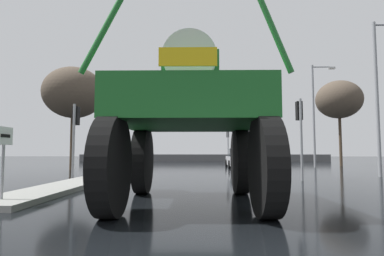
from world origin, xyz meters
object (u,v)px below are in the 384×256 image
traffic_signal_near_right (300,121)px  streetlight_near_right (379,90)px  sedan_ahead (238,158)px  traffic_signal_far_left (228,138)px  bare_tree_right (339,100)px  oversize_sprayer (190,117)px  streetlight_far_left (105,118)px  lane_arrow_sign (4,149)px  bare_tree_left (74,93)px  streetlight_far_right (315,110)px  traffic_signal_near_left (75,125)px

traffic_signal_near_right → streetlight_near_right: (4.83, 2.25, 1.84)m
sedan_ahead → traffic_signal_near_right: (1.39, -11.55, 1.94)m
traffic_signal_far_left → bare_tree_right: (9.69, -4.13, 3.26)m
oversize_sprayer → traffic_signal_far_left: (3.04, 24.42, 0.53)m
streetlight_far_left → lane_arrow_sign: bearing=-79.7°
bare_tree_left → traffic_signal_far_left: bearing=41.1°
traffic_signal_near_right → streetlight_far_right: 12.43m
oversize_sprayer → streetlight_near_right: size_ratio=0.69×
traffic_signal_near_right → bare_tree_right: 16.66m
traffic_signal_near_right → bare_tree_left: (-13.60, 7.92, 2.85)m
streetlight_far_right → traffic_signal_far_left: bearing=132.5°
sedan_ahead → bare_tree_left: size_ratio=0.56×
streetlight_near_right → streetlight_far_left: 20.07m
traffic_signal_near_right → bare_tree_right: bare_tree_right is taller
oversize_sprayer → sedan_ahead: bearing=-11.4°
traffic_signal_far_left → streetlight_far_right: (6.47, -7.06, 1.93)m
streetlight_far_right → bare_tree_left: 18.75m
sedan_ahead → traffic_signal_near_left: (-8.76, -11.55, 1.79)m
lane_arrow_sign → streetlight_far_right: 22.94m
traffic_signal_near_left → streetlight_far_left: (-2.45, 12.17, 1.61)m
traffic_signal_near_right → streetlight_near_right: 5.63m
lane_arrow_sign → streetlight_near_right: bearing=32.1°
bare_tree_right → traffic_signal_near_right: bearing=-119.5°
oversize_sprayer → bare_tree_right: bare_tree_right is taller
streetlight_near_right → bare_tree_left: streetlight_near_right is taller
traffic_signal_far_left → oversize_sprayer: bearing=-97.1°
traffic_signal_far_left → streetlight_near_right: (6.48, -16.10, 1.80)m
lane_arrow_sign → streetlight_far_left: 19.25m
traffic_signal_near_right → bare_tree_right: size_ratio=0.47×
oversize_sprayer → traffic_signal_far_left: bearing=-7.9°
sedan_ahead → bare_tree_left: bearing=106.1°
lane_arrow_sign → bare_tree_right: bearing=50.3°
traffic_signal_near_left → streetlight_near_right: (14.99, 2.24, 1.98)m
bare_tree_left → lane_arrow_sign: bearing=-73.1°
lane_arrow_sign → bare_tree_left: (-4.40, 14.48, 4.15)m
streetlight_far_right → traffic_signal_near_left: bearing=-143.0°
traffic_signal_far_left → streetlight_near_right: 17.45m
streetlight_near_right → streetlight_far_left: (-17.43, 9.93, -0.37)m
bare_tree_left → bare_tree_right: (21.65, 6.29, 0.45)m
streetlight_far_left → streetlight_far_right: streetlight_far_right is taller
lane_arrow_sign → bare_tree_left: 15.70m
streetlight_near_right → traffic_signal_near_left: bearing=-171.5°
bare_tree_right → streetlight_near_right: bearing=-105.0°
traffic_signal_near_right → bare_tree_left: size_ratio=0.49×
sedan_ahead → streetlight_near_right: 11.81m
traffic_signal_near_right → streetlight_near_right: bearing=24.9°
traffic_signal_far_left → sedan_ahead: bearing=-87.8°
traffic_signal_far_left → streetlight_far_left: streetlight_far_left is taller
sedan_ahead → streetlight_near_right: size_ratio=0.51×
traffic_signal_near_left → streetlight_far_right: 18.87m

